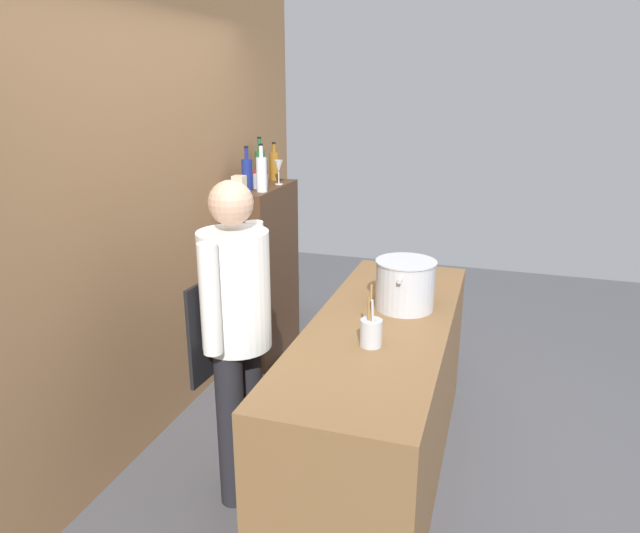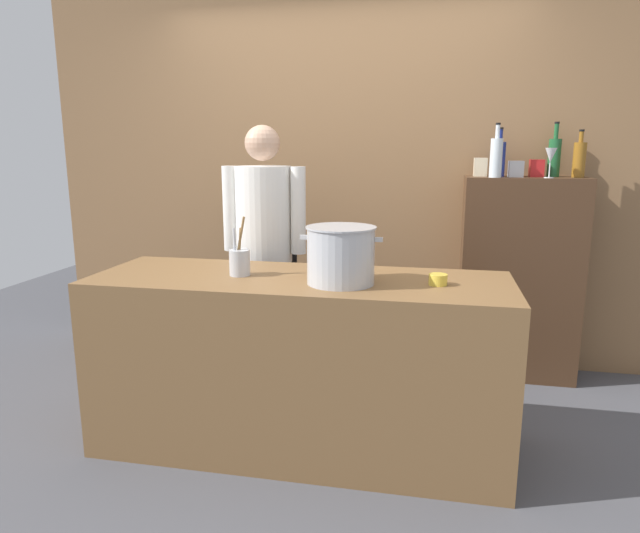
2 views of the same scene
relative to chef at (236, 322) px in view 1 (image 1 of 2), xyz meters
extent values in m
plane|color=#4C4C51|center=(0.37, -0.65, -0.96)|extent=(8.00, 8.00, 0.00)
cube|color=olive|center=(0.37, 0.75, 0.54)|extent=(4.40, 0.10, 3.00)
cube|color=brown|center=(0.37, -0.65, -0.51)|extent=(2.07, 0.70, 0.90)
cube|color=#472D1C|center=(1.59, 0.54, -0.29)|extent=(0.76, 0.32, 1.34)
cylinder|color=black|center=(0.10, -0.01, -0.54)|extent=(0.14, 0.14, 0.84)
cylinder|color=black|center=(-0.10, 0.00, -0.54)|extent=(0.14, 0.14, 0.84)
cylinder|color=white|center=(0.00, 0.00, 0.17)|extent=(0.34, 0.34, 0.58)
cube|color=black|center=(0.01, 0.18, -0.07)|extent=(0.30, 0.04, 0.52)
cylinder|color=white|center=(0.22, -0.02, 0.19)|extent=(0.09, 0.09, 0.52)
cylinder|color=white|center=(-0.22, 0.01, 0.19)|extent=(0.09, 0.09, 0.52)
sphere|color=tan|center=(0.00, 0.00, 0.59)|extent=(0.21, 0.21, 0.21)
cylinder|color=#B7BABF|center=(0.60, -0.73, 0.07)|extent=(0.32, 0.32, 0.26)
cylinder|color=#B7BABF|center=(0.60, -0.73, 0.20)|extent=(0.33, 0.33, 0.01)
cube|color=#B7BABF|center=(0.42, -0.73, 0.15)|extent=(0.04, 0.02, 0.02)
cube|color=#B7BABF|center=(0.77, -0.73, 0.15)|extent=(0.04, 0.02, 0.02)
cylinder|color=#B7BABF|center=(0.07, -0.66, 0.00)|extent=(0.10, 0.10, 0.13)
cylinder|color=olive|center=(0.07, -0.64, 0.06)|extent=(0.03, 0.02, 0.22)
cylinder|color=#B7BABF|center=(0.05, -0.67, 0.06)|extent=(0.02, 0.02, 0.22)
cylinder|color=olive|center=(0.07, -0.66, 0.09)|extent=(0.07, 0.02, 0.27)
cylinder|color=yellow|center=(1.05, -0.67, -0.04)|extent=(0.09, 0.09, 0.05)
cylinder|color=#1E592D|center=(1.76, 0.61, 0.50)|extent=(0.08, 0.08, 0.24)
cylinder|color=#1E592D|center=(1.76, 0.61, 0.66)|extent=(0.03, 0.03, 0.09)
cylinder|color=black|center=(1.76, 0.61, 0.72)|extent=(0.03, 0.03, 0.01)
cylinder|color=silver|center=(1.38, 0.44, 0.50)|extent=(0.08, 0.08, 0.24)
cylinder|color=silver|center=(1.38, 0.44, 0.66)|extent=(0.03, 0.03, 0.08)
cylinder|color=black|center=(1.38, 0.44, 0.71)|extent=(0.03, 0.03, 0.01)
cylinder|color=navy|center=(1.41, 0.56, 0.49)|extent=(0.08, 0.08, 0.22)
cylinder|color=navy|center=(1.41, 0.56, 0.64)|extent=(0.03, 0.03, 0.08)
cylinder|color=black|center=(1.41, 0.56, 0.68)|extent=(0.03, 0.03, 0.01)
cylinder|color=#8C5919|center=(1.89, 0.55, 0.49)|extent=(0.08, 0.08, 0.22)
cylinder|color=#8C5919|center=(1.89, 0.55, 0.63)|extent=(0.03, 0.03, 0.07)
cylinder|color=black|center=(1.89, 0.55, 0.67)|extent=(0.03, 0.03, 0.01)
cylinder|color=silver|center=(1.70, 0.44, 0.38)|extent=(0.06, 0.06, 0.01)
cylinder|color=silver|center=(1.70, 0.44, 0.43)|extent=(0.01, 0.01, 0.09)
cone|color=silver|center=(1.70, 0.44, 0.52)|extent=(0.07, 0.07, 0.09)
cube|color=#B2B2B7|center=(1.51, 0.51, 0.43)|extent=(0.09, 0.09, 0.10)
cube|color=red|center=(1.65, 0.56, 0.43)|extent=(0.08, 0.08, 0.11)
cube|color=beige|center=(1.30, 0.57, 0.44)|extent=(0.08, 0.08, 0.12)
camera|label=1|loc=(-2.37, -1.19, 1.12)|focal=32.62mm
camera|label=2|loc=(1.01, -3.27, 0.56)|focal=31.44mm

